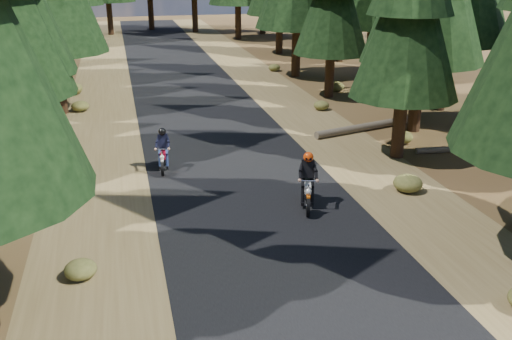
# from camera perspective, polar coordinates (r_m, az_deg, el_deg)

# --- Properties ---
(ground) EXTENTS (120.00, 120.00, 0.00)m
(ground) POSITION_cam_1_polar(r_m,az_deg,el_deg) (15.66, 1.30, -5.65)
(ground) COLOR #4A2F1A
(ground) RESTS_ON ground
(road) EXTENTS (6.00, 100.00, 0.01)m
(road) POSITION_cam_1_polar(r_m,az_deg,el_deg) (20.15, -2.35, 0.49)
(road) COLOR black
(road) RESTS_ON ground
(shoulder_l) EXTENTS (3.20, 100.00, 0.01)m
(shoulder_l) POSITION_cam_1_polar(r_m,az_deg,el_deg) (19.83, -15.49, -0.61)
(shoulder_l) COLOR brown
(shoulder_l) RESTS_ON ground
(shoulder_r) EXTENTS (3.20, 100.00, 0.01)m
(shoulder_r) POSITION_cam_1_polar(r_m,az_deg,el_deg) (21.46, 9.78, 1.47)
(shoulder_r) COLOR brown
(shoulder_r) RESTS_ON ground
(log_near) EXTENTS (4.94, 1.67, 0.32)m
(log_near) POSITION_cam_1_polar(r_m,az_deg,el_deg) (24.61, 10.89, 4.26)
(log_near) COLOR #4C4233
(log_near) RESTS_ON ground
(log_far) EXTENTS (3.73, 0.61, 0.24)m
(log_far) POSITION_cam_1_polar(r_m,az_deg,el_deg) (22.88, 20.01, 2.01)
(log_far) COLOR #4C4233
(log_far) RESTS_ON ground
(understory_shrubs) EXTENTS (14.95, 31.39, 0.66)m
(understory_shrubs) POSITION_cam_1_polar(r_m,az_deg,el_deg) (23.29, -3.68, 3.93)
(understory_shrubs) COLOR #474C1E
(understory_shrubs) RESTS_ON ground
(rider_lead) EXTENTS (1.06, 1.93, 1.65)m
(rider_lead) POSITION_cam_1_polar(r_m,az_deg,el_deg) (16.65, 5.18, -1.99)
(rider_lead) COLOR silver
(rider_lead) RESTS_ON road
(rider_follow) EXTENTS (0.73, 1.70, 1.47)m
(rider_follow) POSITION_cam_1_polar(r_m,az_deg,el_deg) (19.74, -9.25, 1.31)
(rider_follow) COLOR #A90B21
(rider_follow) RESTS_ON road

